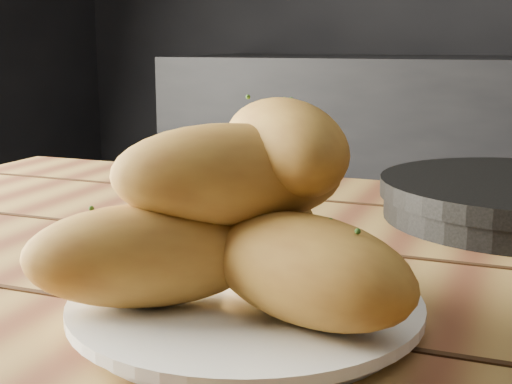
# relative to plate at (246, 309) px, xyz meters

# --- Properties ---
(plate) EXTENTS (0.25, 0.25, 0.02)m
(plate) POSITION_rel_plate_xyz_m (0.00, 0.00, 0.00)
(plate) COLOR white
(plate) RESTS_ON table
(bread_rolls) EXTENTS (0.29, 0.25, 0.14)m
(bread_rolls) POSITION_rel_plate_xyz_m (-0.00, 0.00, 0.07)
(bread_rolls) COLOR #B28331
(bread_rolls) RESTS_ON plate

